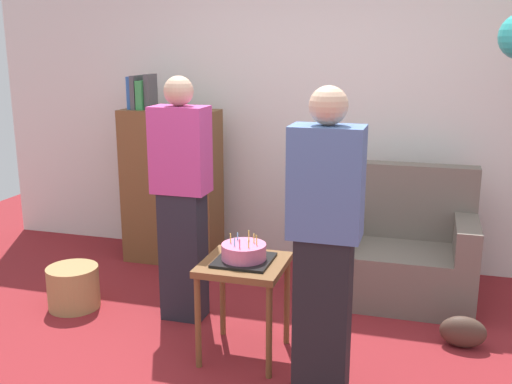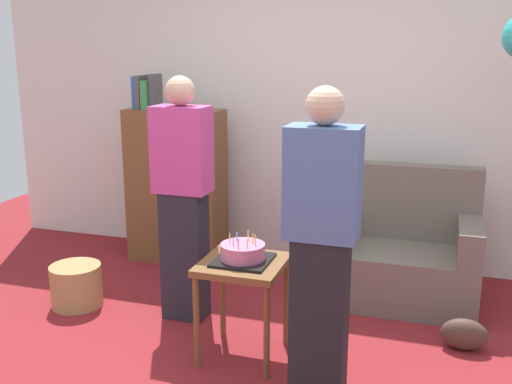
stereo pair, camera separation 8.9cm
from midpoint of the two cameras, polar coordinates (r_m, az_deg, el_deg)
name	(u,v)px [view 1 (the left image)]	position (r m, az deg, el deg)	size (l,w,h in m)	color
ground_plane	(249,377)	(3.50, -1.46, -17.31)	(8.00, 8.00, 0.00)	maroon
wall_back	(321,103)	(5.01, 5.70, 8.50)	(6.00, 0.10, 2.70)	silver
couch	(396,252)	(4.49, 12.74, -5.62)	(1.10, 0.70, 0.96)	#6B6056
bookshelf	(171,184)	(5.08, -8.62, 0.72)	(0.80, 0.36, 1.59)	brown
side_table	(244,276)	(3.51, -1.90, -8.05)	(0.48, 0.48, 0.59)	brown
birthday_cake	(244,253)	(3.46, -1.92, -5.89)	(0.32, 0.32, 0.16)	black
person_blowing_candles	(182,199)	(3.93, -7.76, -0.69)	(0.36, 0.22, 1.63)	#23232D
person_holding_cake	(324,246)	(3.01, 5.74, -5.18)	(0.36, 0.22, 1.63)	black
wicker_basket	(73,287)	(4.46, -17.66, -8.70)	(0.36, 0.36, 0.30)	#A88451
handbag	(463,332)	(3.95, 18.60, -12.60)	(0.28, 0.14, 0.20)	#473328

